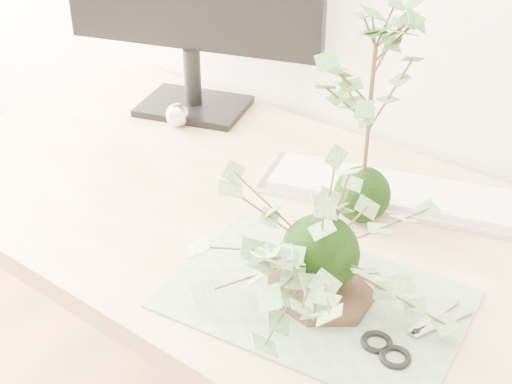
% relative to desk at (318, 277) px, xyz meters
% --- Properties ---
extents(desk, '(1.60, 0.70, 0.74)m').
position_rel_desk_xyz_m(desk, '(0.00, 0.00, 0.00)').
color(desk, '#D4B587').
rests_on(desk, ground_plane).
extents(cutting_mat, '(0.45, 0.33, 0.00)m').
position_rel_desk_xyz_m(cutting_mat, '(0.09, -0.14, 0.09)').
color(cutting_mat, slate).
rests_on(cutting_mat, desk).
extents(stone_dish, '(0.20, 0.20, 0.01)m').
position_rel_desk_xyz_m(stone_dish, '(0.08, -0.13, 0.10)').
color(stone_dish, black).
rests_on(stone_dish, cutting_mat).
extents(ivy_kokedama, '(0.41, 0.41, 0.22)m').
position_rel_desk_xyz_m(ivy_kokedama, '(0.08, -0.13, 0.22)').
color(ivy_kokedama, black).
rests_on(ivy_kokedama, stone_dish).
extents(maple_kokedama, '(0.23, 0.23, 0.39)m').
position_rel_desk_xyz_m(maple_kokedama, '(0.03, 0.08, 0.36)').
color(maple_kokedama, black).
rests_on(maple_kokedama, desk).
extents(keyboard, '(0.51, 0.29, 0.02)m').
position_rel_desk_xyz_m(keyboard, '(0.05, 0.18, 0.10)').
color(keyboard, silver).
rests_on(keyboard, desk).
extents(foil_ball, '(0.05, 0.05, 0.05)m').
position_rel_desk_xyz_m(foil_ball, '(-0.46, 0.15, 0.11)').
color(foil_ball, white).
rests_on(foil_ball, desk).
extents(scissors, '(0.09, 0.18, 0.01)m').
position_rel_desk_xyz_m(scissors, '(0.23, -0.15, 0.10)').
color(scissors, gray).
rests_on(scissors, cutting_mat).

